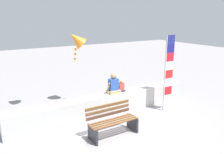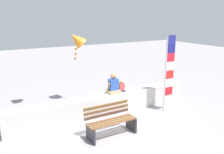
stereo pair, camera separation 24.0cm
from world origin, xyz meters
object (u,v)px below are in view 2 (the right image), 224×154
object	(u,v)px
flag_banner	(168,69)
kite_orange	(76,39)
park_bench	(110,122)
person_child	(121,87)
person_adult	(113,85)

from	to	relation	value
flag_banner	kite_orange	xyz separation A→B (m)	(-2.90, 1.30, 1.08)
park_bench	person_child	bearing A→B (deg)	48.46
park_bench	kite_orange	world-z (taller)	kite_orange
park_bench	kite_orange	size ratio (longest dim) A/B	1.37
person_adult	kite_orange	world-z (taller)	kite_orange
park_bench	flag_banner	distance (m)	2.96
park_bench	person_adult	size ratio (longest dim) A/B	2.05
park_bench	person_child	world-z (taller)	person_child
flag_banner	kite_orange	bearing A→B (deg)	155.89
person_child	person_adult	bearing A→B (deg)	-179.94
person_child	flag_banner	bearing A→B (deg)	-29.12
park_bench	person_adult	xyz separation A→B (m)	(0.90, 1.38, 0.60)
person_child	kite_orange	bearing A→B (deg)	161.34
person_adult	flag_banner	world-z (taller)	flag_banner
person_adult	kite_orange	size ratio (longest dim) A/B	0.67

